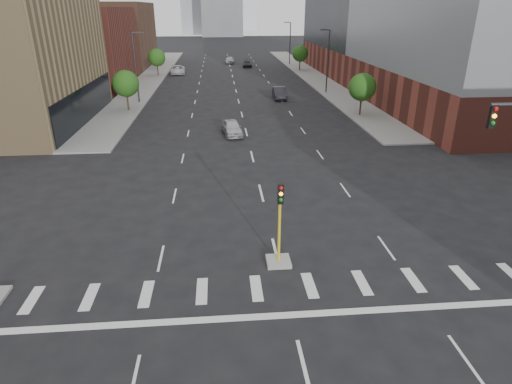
{
  "coord_description": "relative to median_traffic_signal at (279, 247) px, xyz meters",
  "views": [
    {
      "loc": [
        -2.73,
        -9.29,
        11.89
      ],
      "look_at": [
        -0.85,
        12.4,
        2.5
      ],
      "focal_mm": 30.0,
      "sensor_mm": 36.0,
      "label": 1
    }
  ],
  "objects": [
    {
      "name": "car_mid_right",
      "position": [
        5.88,
        42.35,
        -0.17
      ],
      "size": [
        1.8,
        4.9,
        1.6
      ],
      "primitive_type": "imported",
      "rotation": [
        0.0,
        0.0,
        -0.02
      ],
      "color": "black",
      "rests_on": "ground"
    },
    {
      "name": "sidewalk_left_far",
      "position": [
        -15.0,
        65.03,
        -0.9
      ],
      "size": [
        5.0,
        92.0,
        0.15
      ],
      "primitive_type": "cube",
      "color": "gray",
      "rests_on": "ground"
    },
    {
      "name": "car_deep_right",
      "position": [
        3.74,
        78.16,
        -0.29
      ],
      "size": [
        2.28,
        4.82,
        1.36
      ],
      "primitive_type": "imported",
      "rotation": [
        0.0,
        0.0,
        -0.08
      ],
      "color": "#222228",
      "rests_on": "ground"
    },
    {
      "name": "tree_left_far",
      "position": [
        -14.0,
        66.03,
        2.42
      ],
      "size": [
        3.2,
        3.2,
        4.85
      ],
      "color": "#382619",
      "rests_on": "ground"
    },
    {
      "name": "building_left_far_b",
      "position": [
        -27.5,
        83.03,
        5.53
      ],
      "size": [
        20.0,
        24.0,
        13.0
      ],
      "primitive_type": "cube",
      "color": "brown",
      "rests_on": "ground"
    },
    {
      "name": "tree_right_far",
      "position": [
        14.0,
        71.03,
        2.42
      ],
      "size": [
        3.2,
        3.2,
        4.85
      ],
      "color": "#382619",
      "rests_on": "ground"
    },
    {
      "name": "car_far_left",
      "position": [
        -10.5,
        68.51,
        -0.16
      ],
      "size": [
        3.03,
        5.97,
        1.62
      ],
      "primitive_type": "imported",
      "rotation": [
        0.0,
        0.0,
        0.06
      ],
      "color": "silver",
      "rests_on": "ground"
    },
    {
      "name": "tree_left_near",
      "position": [
        -14.0,
        36.03,
        2.42
      ],
      "size": [
        3.2,
        3.2,
        4.85
      ],
      "color": "#382619",
      "rests_on": "ground"
    },
    {
      "name": "streetlight_left",
      "position": [
        -13.41,
        41.03,
        4.04
      ],
      "size": [
        1.6,
        0.22,
        9.07
      ],
      "color": "#2D2D30",
      "rests_on": "ground"
    },
    {
      "name": "sidewalk_right_far",
      "position": [
        15.0,
        65.03,
        -0.9
      ],
      "size": [
        5.0,
        92.0,
        0.15
      ],
      "primitive_type": "cube",
      "color": "gray",
      "rests_on": "ground"
    },
    {
      "name": "streetlight_right_b",
      "position": [
        13.41,
        81.03,
        4.04
      ],
      "size": [
        1.6,
        0.22,
        9.07
      ],
      "color": "#2D2D30",
      "rests_on": "ground"
    },
    {
      "name": "tree_right_near",
      "position": [
        14.0,
        31.03,
        2.42
      ],
      "size": [
        3.2,
        3.2,
        4.85
      ],
      "color": "#382619",
      "rests_on": "ground"
    },
    {
      "name": "streetlight_right_a",
      "position": [
        13.41,
        46.03,
        4.04
      ],
      "size": [
        1.6,
        0.22,
        9.07
      ],
      "color": "#2D2D30",
      "rests_on": "ground"
    },
    {
      "name": "building_right_main",
      "position": [
        29.5,
        51.03,
        10.03
      ],
      "size": [
        24.0,
        70.0,
        22.0
      ],
      "color": "brown",
      "rests_on": "ground"
    },
    {
      "name": "car_distant",
      "position": [
        0.08,
        85.03,
        -0.2
      ],
      "size": [
        2.16,
        4.66,
        1.54
      ],
      "primitive_type": "imported",
      "rotation": [
        0.0,
        0.0,
        -0.08
      ],
      "color": "#B8B7BC",
      "rests_on": "ground"
    },
    {
      "name": "car_near_left",
      "position": [
        -1.5,
        24.1,
        -0.22
      ],
      "size": [
        2.34,
        4.61,
        1.5
      ],
      "primitive_type": "imported",
      "rotation": [
        0.0,
        0.0,
        0.13
      ],
      "color": "#BBBABF",
      "rests_on": "ground"
    },
    {
      "name": "median_traffic_signal",
      "position": [
        0.0,
        0.0,
        0.0
      ],
      "size": [
        1.2,
        1.2,
        4.4
      ],
      "color": "#999993",
      "rests_on": "ground"
    },
    {
      "name": "building_left_far_a",
      "position": [
        -27.5,
        57.03,
        5.03
      ],
      "size": [
        20.0,
        22.0,
        12.0
      ],
      "primitive_type": "cube",
      "color": "brown",
      "rests_on": "ground"
    }
  ]
}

